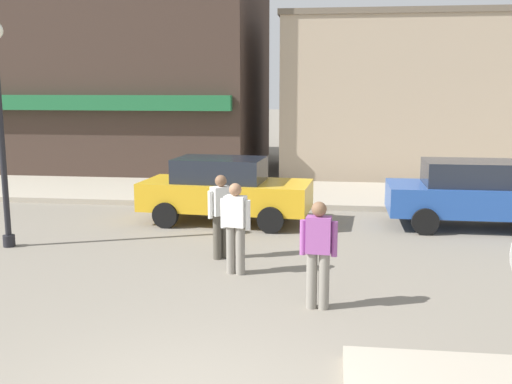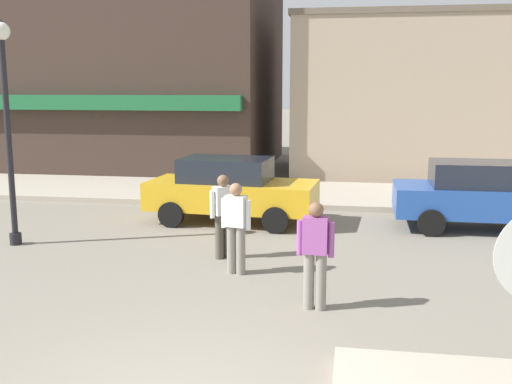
{
  "view_description": "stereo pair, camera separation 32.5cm",
  "coord_description": "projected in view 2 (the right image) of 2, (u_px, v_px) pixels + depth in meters",
  "views": [
    {
      "loc": [
        1.42,
        -5.27,
        3.24
      ],
      "look_at": [
        0.16,
        4.5,
        1.5
      ],
      "focal_mm": 42.0,
      "sensor_mm": 36.0,
      "label": 1
    },
    {
      "loc": [
        1.74,
        -5.23,
        3.24
      ],
      "look_at": [
        0.16,
        4.5,
        1.5
      ],
      "focal_mm": 42.0,
      "sensor_mm": 36.0,
      "label": 2
    }
  ],
  "objects": [
    {
      "name": "lamp_post",
      "position": [
        6.0,
        101.0,
        11.93
      ],
      "size": [
        0.36,
        0.36,
        4.54
      ],
      "color": "black",
      "rests_on": "ground"
    },
    {
      "name": "pedestrian_kerb_side",
      "position": [
        315.0,
        252.0,
        8.69
      ],
      "size": [
        0.56,
        0.25,
        1.61
      ],
      "color": "gray",
      "rests_on": "ground"
    },
    {
      "name": "kerb_far",
      "position": [
        293.0,
        194.0,
        17.89
      ],
      "size": [
        80.0,
        4.0,
        0.15
      ],
      "primitive_type": "cube",
      "color": "#A89E8C",
      "rests_on": "ground"
    },
    {
      "name": "pedestrian_crossing_near",
      "position": [
        223.0,
        214.0,
        11.32
      ],
      "size": [
        0.48,
        0.42,
        1.61
      ],
      "color": "#4C473D",
      "rests_on": "ground"
    },
    {
      "name": "pedestrian_crossing_far",
      "position": [
        236.0,
        225.0,
        10.37
      ],
      "size": [
        0.56,
        0.3,
        1.61
      ],
      "color": "gray",
      "rests_on": "ground"
    },
    {
      "name": "building_storefront_left_near",
      "position": [
        402.0,
        96.0,
        22.28
      ],
      "size": [
        7.96,
        5.84,
        5.76
      ],
      "color": "tan",
      "rests_on": "ground"
    },
    {
      "name": "parked_car_second",
      "position": [
        483.0,
        195.0,
        13.62
      ],
      "size": [
        4.02,
        1.91,
        1.56
      ],
      "color": "#234C9E",
      "rests_on": "ground"
    },
    {
      "name": "building_corner_shop",
      "position": [
        143.0,
        60.0,
        24.54
      ],
      "size": [
        10.77,
        9.48,
        8.58
      ],
      "color": "#3D2D26",
      "rests_on": "ground"
    },
    {
      "name": "parked_car_nearest",
      "position": [
        231.0,
        189.0,
        14.37
      ],
      "size": [
        4.12,
        2.11,
        1.56
      ],
      "color": "gold",
      "rests_on": "ground"
    }
  ]
}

